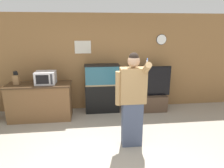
{
  "coord_description": "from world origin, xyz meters",
  "views": [
    {
      "loc": [
        -0.23,
        -2.73,
        2.21
      ],
      "look_at": [
        0.24,
        1.4,
        1.05
      ],
      "focal_mm": 32.0,
      "sensor_mm": 36.0,
      "label": 1
    }
  ],
  "objects_px": {
    "counter_island": "(40,101)",
    "knife_block": "(16,79)",
    "aquarium_on_stand": "(102,88)",
    "tv_on_stand": "(148,98)",
    "person_standing": "(132,99)",
    "microwave": "(46,78)"
  },
  "relations": [
    {
      "from": "microwave",
      "to": "knife_block",
      "type": "relative_size",
      "value": 1.44
    },
    {
      "from": "aquarium_on_stand",
      "to": "person_standing",
      "type": "distance_m",
      "value": 1.79
    },
    {
      "from": "microwave",
      "to": "aquarium_on_stand",
      "type": "height_order",
      "value": "aquarium_on_stand"
    },
    {
      "from": "microwave",
      "to": "person_standing",
      "type": "bearing_deg",
      "value": -37.98
    },
    {
      "from": "knife_block",
      "to": "person_standing",
      "type": "relative_size",
      "value": 0.18
    },
    {
      "from": "microwave",
      "to": "tv_on_stand",
      "type": "height_order",
      "value": "tv_on_stand"
    },
    {
      "from": "aquarium_on_stand",
      "to": "tv_on_stand",
      "type": "bearing_deg",
      "value": -4.56
    },
    {
      "from": "counter_island",
      "to": "aquarium_on_stand",
      "type": "relative_size",
      "value": 1.18
    },
    {
      "from": "tv_on_stand",
      "to": "person_standing",
      "type": "xyz_separation_m",
      "value": [
        -0.81,
        -1.61,
        0.58
      ]
    },
    {
      "from": "microwave",
      "to": "tv_on_stand",
      "type": "xyz_separation_m",
      "value": [
        2.65,
        0.17,
        -0.69
      ]
    },
    {
      "from": "knife_block",
      "to": "person_standing",
      "type": "xyz_separation_m",
      "value": [
        2.53,
        -1.45,
        -0.09
      ]
    },
    {
      "from": "microwave",
      "to": "tv_on_stand",
      "type": "relative_size",
      "value": 0.38
    },
    {
      "from": "tv_on_stand",
      "to": "aquarium_on_stand",
      "type": "bearing_deg",
      "value": 175.44
    },
    {
      "from": "counter_island",
      "to": "microwave",
      "type": "height_order",
      "value": "microwave"
    },
    {
      "from": "counter_island",
      "to": "microwave",
      "type": "distance_m",
      "value": 0.63
    },
    {
      "from": "counter_island",
      "to": "knife_block",
      "type": "bearing_deg",
      "value": 176.47
    },
    {
      "from": "counter_island",
      "to": "microwave",
      "type": "xyz_separation_m",
      "value": [
        0.18,
        0.02,
        0.6
      ]
    },
    {
      "from": "counter_island",
      "to": "tv_on_stand",
      "type": "height_order",
      "value": "tv_on_stand"
    },
    {
      "from": "counter_island",
      "to": "microwave",
      "type": "bearing_deg",
      "value": 5.29
    },
    {
      "from": "tv_on_stand",
      "to": "knife_block",
      "type": "bearing_deg",
      "value": -177.32
    },
    {
      "from": "knife_block",
      "to": "counter_island",
      "type": "bearing_deg",
      "value": -3.53
    },
    {
      "from": "microwave",
      "to": "aquarium_on_stand",
      "type": "xyz_separation_m",
      "value": [
        1.39,
        0.27,
        -0.41
      ]
    }
  ]
}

